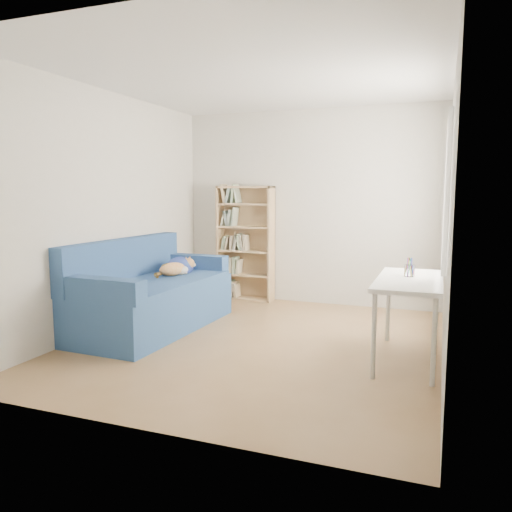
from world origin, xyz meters
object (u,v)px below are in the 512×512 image
Objects in this scene: sofa at (150,296)px; pen_cup at (409,269)px; bookshelf at (246,248)px; desk at (409,287)px.

pen_cup is (2.74, -0.01, 0.45)m from sofa.
bookshelf is 8.96× the size of pen_cup.
bookshelf is 1.30× the size of desk.
desk is (2.75, -0.12, 0.31)m from sofa.
sofa is 1.67× the size of desk.
sofa is 1.85m from bookshelf.
pen_cup is at bearing 96.57° from desk.
bookshelf is at bearing 142.42° from pen_cup.
desk is at bearing -39.13° from bookshelf.
bookshelf reaches higher than desk.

